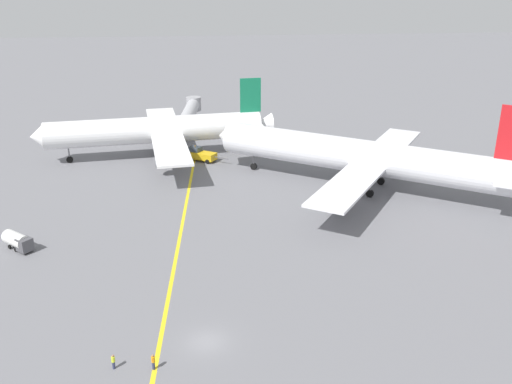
% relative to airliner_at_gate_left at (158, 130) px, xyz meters
% --- Properties ---
extents(ground_plane, '(600.00, 600.00, 0.00)m').
position_rel_airliner_at_gate_left_xyz_m(ground_plane, '(8.53, -64.37, -5.72)').
color(ground_plane, slate).
extents(taxiway_stripe, '(7.76, 119.81, 0.01)m').
position_rel_airliner_at_gate_left_xyz_m(taxiway_stripe, '(4.21, -54.37, -5.72)').
color(taxiway_stripe, yellow).
rests_on(taxiway_stripe, ground).
extents(airliner_at_gate_left, '(49.30, 44.37, 15.65)m').
position_rel_airliner_at_gate_left_xyz_m(airliner_at_gate_left, '(0.00, 0.00, 0.00)').
color(airliner_at_gate_left, white).
rests_on(airliner_at_gate_left, ground).
extents(airliner_being_pushed, '(50.64, 42.82, 17.40)m').
position_rel_airliner_at_gate_left_xyz_m(airliner_being_pushed, '(36.57, -21.92, 0.13)').
color(airliner_being_pushed, silver).
rests_on(airliner_being_pushed, ground).
extents(pushback_tug, '(8.65, 6.38, 3.02)m').
position_rel_airliner_at_gate_left_xyz_m(pushback_tug, '(8.59, -3.32, -4.44)').
color(pushback_tug, gold).
rests_on(pushback_tug, ground).
extents(gse_fuel_bowser_stubby, '(4.91, 4.66, 2.40)m').
position_rel_airliner_at_gate_left_xyz_m(gse_fuel_bowser_stubby, '(-17.07, -40.55, -4.39)').
color(gse_fuel_bowser_stubby, silver).
rests_on(gse_fuel_bowser_stubby, ground).
extents(ground_crew_marshaller_foreground, '(0.36, 0.50, 1.60)m').
position_rel_airliner_at_gate_left_xyz_m(ground_crew_marshaller_foreground, '(-0.61, -67.69, -4.90)').
color(ground_crew_marshaller_foreground, '#2D3351').
rests_on(ground_crew_marshaller_foreground, ground).
extents(ground_crew_wing_walker_right, '(0.36, 0.50, 1.74)m').
position_rel_airliner_at_gate_left_xyz_m(ground_crew_wing_walker_right, '(3.27, -68.22, -4.81)').
color(ground_crew_wing_walker_right, '#2D3351').
rests_on(ground_crew_wing_walker_right, ground).
extents(jet_bridge, '(5.74, 23.22, 5.80)m').
position_rel_airliner_at_gate_left_xyz_m(jet_bridge, '(6.46, 23.26, -1.70)').
color(jet_bridge, '#B7B7BC').
rests_on(jet_bridge, ground).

